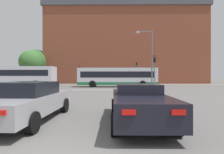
# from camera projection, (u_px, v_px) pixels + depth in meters

# --- Properties ---
(stop_line_strip) EXTENTS (8.63, 0.30, 0.01)m
(stop_line_strip) POSITION_uv_depth(u_px,v_px,m) (105.00, 90.00, 21.00)
(stop_line_strip) COLOR silver
(stop_line_strip) RESTS_ON ground_plane
(far_pavement) EXTENTS (69.59, 2.50, 0.01)m
(far_pavement) POSITION_uv_depth(u_px,v_px,m) (109.00, 84.00, 35.49)
(far_pavement) COLOR gray
(far_pavement) RESTS_ON ground_plane
(brick_civic_building) EXTENTS (37.85, 15.60, 24.45)m
(brick_civic_building) POSITION_uv_depth(u_px,v_px,m) (124.00, 46.00, 45.91)
(brick_civic_building) COLOR brown
(brick_civic_building) RESTS_ON ground_plane
(car_saloon_left) EXTENTS (2.12, 4.95, 1.44)m
(car_saloon_left) POSITION_uv_depth(u_px,v_px,m) (28.00, 100.00, 6.52)
(car_saloon_left) COLOR #9E9EA3
(car_saloon_left) RESTS_ON ground_plane
(car_roadster_right) EXTENTS (1.94, 4.79, 1.36)m
(car_roadster_right) POSITION_uv_depth(u_px,v_px,m) (138.00, 102.00, 6.28)
(car_roadster_right) COLOR black
(car_roadster_right) RESTS_ON ground_plane
(bus_crossing_lead) EXTENTS (11.92, 2.76, 2.90)m
(bus_crossing_lead) POSITION_uv_depth(u_px,v_px,m) (117.00, 77.00, 26.84)
(bus_crossing_lead) COLOR silver
(bus_crossing_lead) RESTS_ON ground_plane
(bus_crossing_trailing) EXTENTS (12.51, 2.71, 3.16)m
(bus_crossing_trailing) POSITION_uv_depth(u_px,v_px,m) (15.00, 76.00, 27.35)
(bus_crossing_trailing) COLOR silver
(bus_crossing_trailing) RESTS_ON ground_plane
(traffic_light_far_left) EXTENTS (0.26, 0.31, 3.75)m
(traffic_light_far_left) POSITION_uv_depth(u_px,v_px,m) (79.00, 72.00, 34.48)
(traffic_light_far_left) COLOR slate
(traffic_light_far_left) RESTS_ON ground_plane
(traffic_light_far_right) EXTENTS (0.26, 0.31, 4.46)m
(traffic_light_far_right) POSITION_uv_depth(u_px,v_px,m) (137.00, 70.00, 35.06)
(traffic_light_far_right) COLOR slate
(traffic_light_far_right) RESTS_ON ground_plane
(traffic_light_near_right) EXTENTS (0.26, 0.31, 4.12)m
(traffic_light_near_right) POSITION_uv_depth(u_px,v_px,m) (155.00, 67.00, 20.83)
(traffic_light_near_right) COLOR slate
(traffic_light_near_right) RESTS_ON ground_plane
(street_lamp_junction) EXTENTS (2.15, 0.36, 7.43)m
(street_lamp_junction) POSITION_uv_depth(u_px,v_px,m) (149.00, 53.00, 22.02)
(street_lamp_junction) COLOR slate
(street_lamp_junction) RESTS_ON ground_plane
(pedestrian_waiting) EXTENTS (0.45, 0.43, 1.82)m
(pedestrian_waiting) POSITION_uv_depth(u_px,v_px,m) (108.00, 79.00, 36.06)
(pedestrian_waiting) COLOR black
(pedestrian_waiting) RESTS_ON ground_plane
(pedestrian_walking_east) EXTENTS (0.45, 0.34, 1.71)m
(pedestrian_walking_east) POSITION_uv_depth(u_px,v_px,m) (156.00, 79.00, 34.97)
(pedestrian_walking_east) COLOR #333851
(pedestrian_walking_east) RESTS_ON ground_plane
(pedestrian_walking_west) EXTENTS (0.40, 0.46, 1.66)m
(pedestrian_walking_west) POSITION_uv_depth(u_px,v_px,m) (83.00, 80.00, 35.77)
(pedestrian_walking_west) COLOR black
(pedestrian_walking_west) RESTS_ON ground_plane
(tree_by_building) EXTENTS (5.62, 5.62, 7.69)m
(tree_by_building) POSITION_uv_depth(u_px,v_px,m) (36.00, 63.00, 39.65)
(tree_by_building) COLOR #4C3823
(tree_by_building) RESTS_ON ground_plane
(tree_kerbside) EXTENTS (4.55, 4.55, 6.97)m
(tree_kerbside) POSITION_uv_depth(u_px,v_px,m) (31.00, 62.00, 35.56)
(tree_kerbside) COLOR #4C3823
(tree_kerbside) RESTS_ON ground_plane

